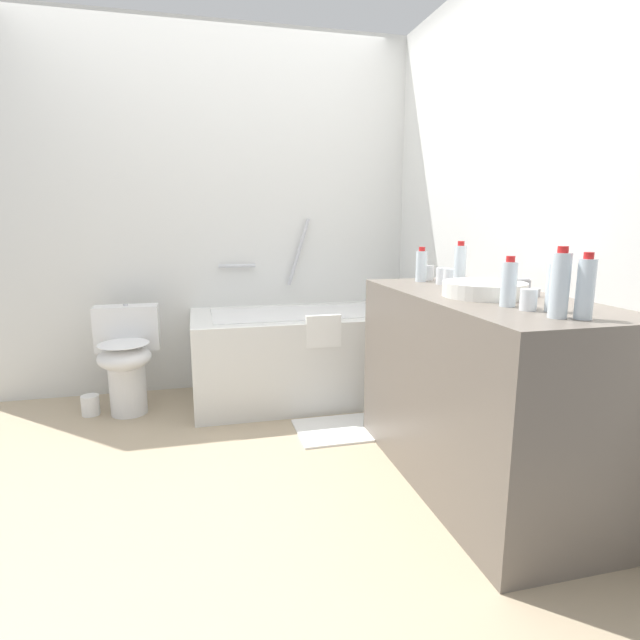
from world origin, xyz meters
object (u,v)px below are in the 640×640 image
object	(u,v)px
toilet	(126,356)
water_bottle_3	(509,283)
water_bottle_0	(421,266)
drinking_glass_1	(442,276)
bathtub	(304,352)
drinking_glass_3	(449,277)
water_bottle_4	(585,288)
drinking_glass_0	(428,273)
bath_mat	(340,429)
sink_basin	(484,289)
sink_faucet	(525,287)
water_bottle_2	(560,285)
water_bottle_1	(555,287)
drinking_glass_2	(528,300)
toilet_paper_roll	(90,405)
water_bottle_5	(460,266)

from	to	relation	value
toilet	water_bottle_3	bearing A→B (deg)	45.01
water_bottle_0	drinking_glass_1	world-z (taller)	water_bottle_0
bathtub	drinking_glass_3	size ratio (longest dim) A/B	17.17
water_bottle_4	drinking_glass_0	size ratio (longest dim) A/B	2.77
bathtub	bath_mat	size ratio (longest dim) A/B	2.95
water_bottle_4	water_bottle_0	bearing A→B (deg)	93.41
drinking_glass_0	drinking_glass_1	world-z (taller)	drinking_glass_1
toilet	sink_basin	distance (m)	2.22
drinking_glass_0	drinking_glass_3	bearing A→B (deg)	-93.25
bathtub	sink_faucet	size ratio (longest dim) A/B	9.91
water_bottle_2	bath_mat	world-z (taller)	water_bottle_2
drinking_glass_0	drinking_glass_1	distance (m)	0.19
water_bottle_1	drinking_glass_2	bearing A→B (deg)	146.66
drinking_glass_2	toilet_paper_roll	bearing A→B (deg)	137.70
drinking_glass_3	toilet_paper_roll	xyz separation A→B (m)	(-1.93, 0.99, -0.87)
water_bottle_3	water_bottle_4	distance (m)	0.30
drinking_glass_0	water_bottle_2	bearing A→B (deg)	-93.56
water_bottle_4	bath_mat	distance (m)	1.68
toilet	drinking_glass_2	world-z (taller)	drinking_glass_2
water_bottle_4	toilet_paper_roll	world-z (taller)	water_bottle_4
water_bottle_5	water_bottle_1	bearing A→B (deg)	-89.48
drinking_glass_2	water_bottle_4	bearing A→B (deg)	-68.85
water_bottle_3	water_bottle_0	bearing A→B (deg)	88.14
sink_faucet	water_bottle_2	bearing A→B (deg)	-115.20
water_bottle_3	toilet_paper_roll	size ratio (longest dim) A/B	1.52
drinking_glass_1	drinking_glass_2	xyz separation A→B (m)	(-0.06, -0.79, -0.00)
bathtub	toilet_paper_roll	world-z (taller)	bathtub
toilet	water_bottle_4	xyz separation A→B (m)	(1.71, -1.90, 0.63)
water_bottle_0	drinking_glass_2	xyz separation A→B (m)	(-0.01, -0.92, -0.05)
drinking_glass_3	water_bottle_1	bearing A→B (deg)	-89.16
toilet	drinking_glass_0	distance (m)	1.94
water_bottle_1	drinking_glass_1	size ratio (longest dim) A/B	2.31
water_bottle_2	bath_mat	distance (m)	1.64
water_bottle_5	drinking_glass_0	distance (m)	0.37
water_bottle_0	drinking_glass_3	xyz separation A→B (m)	(0.05, -0.22, -0.04)
water_bottle_1	bath_mat	size ratio (longest dim) A/B	0.39
drinking_glass_3	sink_faucet	bearing A→B (deg)	-63.31
drinking_glass_2	drinking_glass_3	xyz separation A→B (m)	(0.06, 0.71, 0.00)
bathtub	drinking_glass_3	bearing A→B (deg)	-61.99
drinking_glass_2	drinking_glass_3	bearing A→B (deg)	85.20
bathtub	toilet	world-z (taller)	bathtub
water_bottle_4	drinking_glass_1	distance (m)	0.98
sink_faucet	water_bottle_5	world-z (taller)	water_bottle_5
water_bottle_2	drinking_glass_1	bearing A→B (deg)	86.55
toilet_paper_roll	sink_basin	bearing A→B (deg)	-35.39
drinking_glass_0	water_bottle_5	bearing A→B (deg)	-91.66
water_bottle_1	bath_mat	bearing A→B (deg)	112.44
toilet	water_bottle_2	bearing A→B (deg)	41.39
bathtub	sink_basin	distance (m)	1.57
water_bottle_0	water_bottle_5	bearing A→B (deg)	-79.32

